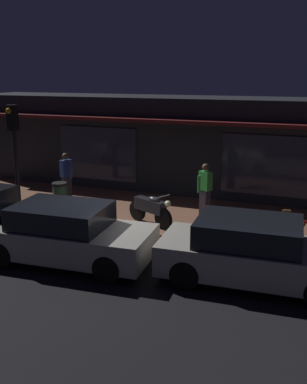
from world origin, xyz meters
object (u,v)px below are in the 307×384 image
Objects in this scene: bicycle_parked at (295,228)px; trash_bin at (60,197)px; person_photographer at (66,176)px; parked_car_across at (252,252)px; person_bystander at (205,189)px; parked_car_far at (66,234)px; motorcycle at (151,208)px; traffic_light_pole at (15,145)px.

trash_bin is at bearing 179.51° from bicycle_parked.
parked_car_across is at bearing -27.79° from person_photographer.
person_bystander reaches higher than parked_car_far.
traffic_light_pole reaches higher than motorcycle.
parked_car_far is (2.55, -1.53, -1.77)m from traffic_light_pole.
traffic_light_pole is at bearing -169.17° from bicycle_parked.
motorcycle is 4.26m from traffic_light_pole.
traffic_light_pole is at bearing -88.49° from person_photographer.
motorcycle is 0.38× the size of parked_car_far.
person_photographer reaches higher than parked_car_across.
motorcycle is 1.85m from person_bystander.
person_bystander is 1.80× the size of trash_bin.
trash_bin is (-7.23, 0.06, 0.11)m from bicycle_parked.
motorcycle is 1.71× the size of trash_bin.
parked_car_far is 1.00× the size of parked_car_across.
person_bystander is 5.72m from traffic_light_pole.
bicycle_parked is at bearing -0.49° from trash_bin.
traffic_light_pole is (-0.40, -1.52, 1.86)m from trash_bin.
traffic_light_pole reaches higher than parked_car_across.
parked_car_far is at bearing -58.07° from person_photographer.
parked_car_across reaches higher than motorcycle.
parked_car_far is (-5.08, -2.99, 0.20)m from bicycle_parked.
bicycle_parked is 7.81m from person_photographer.
bicycle_parked is 7.23m from trash_bin.
bicycle_parked is at bearing 30.47° from parked_car_far.
parked_car_far is (-1.06, -2.85, 0.06)m from motorcycle.
parked_car_far is at bearing -110.44° from motorcycle.
person_photographer is 3.04m from traffic_light_pole.
parked_car_far is (2.62, -4.20, -0.32)m from person_photographer.
person_photographer reaches higher than trash_bin.
parked_car_far is at bearing -119.20° from person_bystander.
trash_bin is at bearing 158.76° from parked_car_across.
person_bystander is at bearing 119.30° from parked_car_across.
person_bystander is 4.77m from parked_car_far.
person_bystander is at bearing 60.80° from parked_car_far.
person_photographer is at bearing 121.93° from parked_car_far.
parked_car_across is (2.04, -3.64, -0.32)m from person_bystander.
person_bystander reaches higher than bicycle_parked.
parked_car_far is at bearing -173.20° from parked_car_across.
parked_car_across is (6.98, -3.68, -0.32)m from person_photographer.
parked_car_far is at bearing -31.01° from traffic_light_pole.
parked_car_across is at bearing -35.23° from motorcycle.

